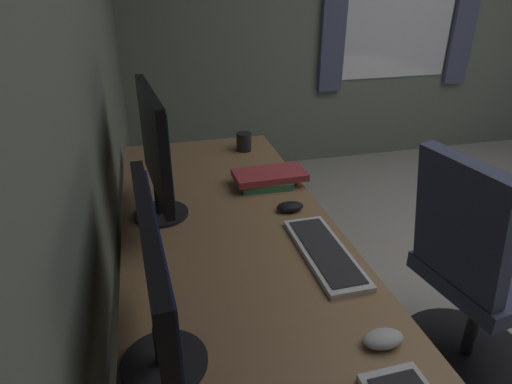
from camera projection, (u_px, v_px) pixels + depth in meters
The scene contains 12 objects.
wall_back at pixel (59, 82), 1.08m from camera, with size 5.29×0.10×2.60m, color slate.
wall_right at pixel (385, 5), 3.64m from camera, with size 0.10×4.93×2.60m, color slate.
desk at pixel (241, 271), 1.44m from camera, with size 2.20×0.74×0.73m.
drawer_pedestal at pixel (220, 293), 1.83m from camera, with size 0.40×0.51×0.69m.
monitor_primary at pixel (156, 284), 0.91m from camera, with size 0.57×0.20×0.40m.
monitor_secondary at pixel (155, 148), 1.52m from camera, with size 0.51×0.20×0.47m.
keyboard_main at pixel (325, 252), 1.41m from camera, with size 0.42×0.14×0.02m.
mouse_main at pixel (290, 207), 1.66m from camera, with size 0.06×0.10×0.03m, color black.
mouse_spare at pixel (383, 339), 1.07m from camera, with size 0.06×0.10×0.03m, color silver.
book_stack_near at pixel (267, 178), 1.86m from camera, with size 0.19×0.30×0.06m.
coffee_mug at pixel (244, 142), 2.22m from camera, with size 0.11×0.07×0.09m.
office_chair at pixel (473, 281), 1.72m from camera, with size 0.56×0.58×0.97m.
Camera 1 is at (-1.17, 2.01, 1.54)m, focal length 30.97 mm.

